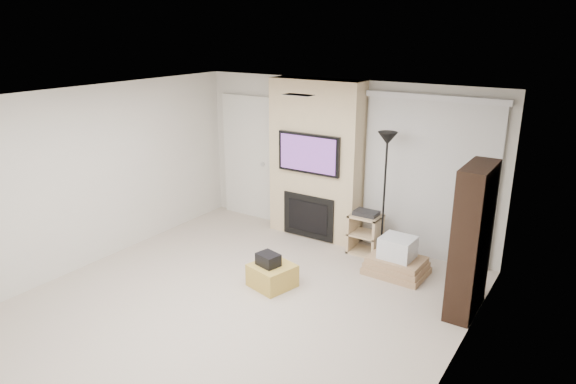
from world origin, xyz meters
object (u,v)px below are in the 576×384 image
Objects in this scene: floor_lamp at (386,160)px; av_stand at (365,231)px; ottoman at (272,275)px; box_stack at (397,260)px; bookshelf at (471,241)px.

av_stand is (-0.27, 0.01, -1.13)m from floor_lamp.
box_stack is at bearing 44.64° from ottoman.
bookshelf is at bearing -23.80° from box_stack.
bookshelf reaches higher than ottoman.
ottoman is 0.27× the size of floor_lamp.
ottoman is 2.24m from floor_lamp.
bookshelf is at bearing -30.59° from floor_lamp.
av_stand is 1.98m from bookshelf.
ottoman is at bearing -135.36° from box_stack.
av_stand is 0.79m from box_stack.
floor_lamp reaches higher than ottoman.
ottoman is 0.61× the size of box_stack.
floor_lamp is 1.38m from box_stack.
bookshelf is at bearing 18.46° from ottoman.
bookshelf reaches higher than box_stack.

